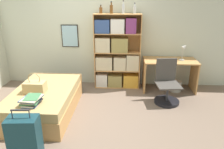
{
  "coord_description": "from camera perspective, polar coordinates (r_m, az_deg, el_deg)",
  "views": [
    {
      "loc": [
        0.82,
        -3.69,
        2.19
      ],
      "look_at": [
        0.58,
        0.18,
        0.75
      ],
      "focal_mm": 35.0,
      "sensor_mm": 36.0,
      "label": 1
    }
  ],
  "objects": [
    {
      "name": "bottle_blue",
      "position": [
        5.11,
        5.93,
        16.56
      ],
      "size": [
        0.07,
        0.07,
        0.23
      ],
      "color": "#B7BCC1",
      "rests_on": "bookcase"
    },
    {
      "name": "desk_chair",
      "position": [
        4.78,
        14.1,
        -3.84
      ],
      "size": [
        0.53,
        0.53,
        0.92
      ],
      "color": "black",
      "rests_on": "ground_plane"
    },
    {
      "name": "wall_back",
      "position": [
        5.43,
        -5.36,
        10.84
      ],
      "size": [
        10.0,
        0.09,
        2.6
      ],
      "color": "beige",
      "rests_on": "ground_plane"
    },
    {
      "name": "book_stack_on_bed",
      "position": [
        3.82,
        -20.28,
        -6.34
      ],
      "size": [
        0.33,
        0.39,
        0.13
      ],
      "color": "#334C84",
      "rests_on": "bed"
    },
    {
      "name": "bookcase",
      "position": [
        5.24,
        1.12,
        5.29
      ],
      "size": [
        1.09,
        0.35,
        1.77
      ],
      "color": "tan",
      "rests_on": "ground_plane"
    },
    {
      "name": "suitcase",
      "position": [
        3.36,
        -21.86,
        -15.14
      ],
      "size": [
        0.44,
        0.29,
        0.77
      ],
      "color": "#143842",
      "rests_on": "ground_plane"
    },
    {
      "name": "bed",
      "position": [
        4.46,
        -17.06,
        -6.52
      ],
      "size": [
        1.11,
        1.81,
        0.48
      ],
      "color": "tan",
      "rests_on": "ground_plane"
    },
    {
      "name": "bottle_brown",
      "position": [
        5.05,
        -0.19,
        16.76
      ],
      "size": [
        0.07,
        0.07,
        0.26
      ],
      "color": "brown",
      "rests_on": "bookcase"
    },
    {
      "name": "desk_lamp",
      "position": [
        5.24,
        18.34,
        6.31
      ],
      "size": [
        0.17,
        0.12,
        0.4
      ],
      "color": "#ADA89E",
      "rests_on": "desk"
    },
    {
      "name": "handbag",
      "position": [
        4.23,
        -19.46,
        -3.04
      ],
      "size": [
        0.38,
        0.23,
        0.38
      ],
      "color": "tan",
      "rests_on": "bed"
    },
    {
      "name": "bottle_clear",
      "position": [
        5.04,
        2.93,
        16.82
      ],
      "size": [
        0.06,
        0.06,
        0.28
      ],
      "color": "#B7BCC1",
      "rests_on": "bookcase"
    },
    {
      "name": "desk",
      "position": [
        5.31,
        14.78,
        1.35
      ],
      "size": [
        1.21,
        0.63,
        0.75
      ],
      "color": "tan",
      "rests_on": "ground_plane"
    },
    {
      "name": "bottle_green",
      "position": [
        5.12,
        -2.94,
        16.45
      ],
      "size": [
        0.07,
        0.07,
        0.19
      ],
      "color": "brown",
      "rests_on": "bookcase"
    },
    {
      "name": "waste_bin",
      "position": [
        5.43,
        16.22,
        -2.89
      ],
      "size": [
        0.27,
        0.27,
        0.24
      ],
      "color": "#B7B2A8",
      "rests_on": "ground_plane"
    },
    {
      "name": "ground_plane",
      "position": [
        4.37,
        -7.92,
        -9.93
      ],
      "size": [
        14.0,
        14.0,
        0.0
      ],
      "primitive_type": "plane",
      "color": "#756051"
    }
  ]
}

